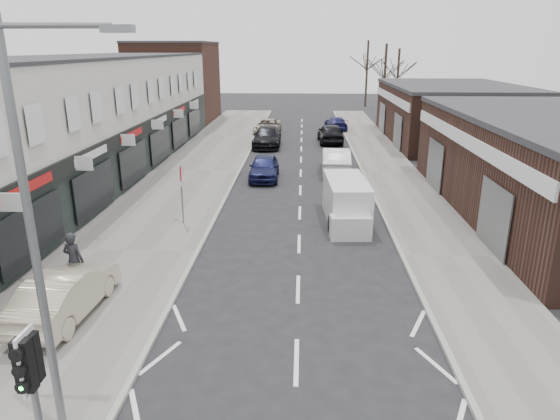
# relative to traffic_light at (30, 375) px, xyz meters

# --- Properties ---
(ground) EXTENTS (160.00, 160.00, 0.00)m
(ground) POSITION_rel_traffic_light_xyz_m (4.40, 2.02, -2.41)
(ground) COLOR black
(ground) RESTS_ON ground
(pavement_left) EXTENTS (5.50, 64.00, 0.12)m
(pavement_left) POSITION_rel_traffic_light_xyz_m (-2.35, 24.02, -2.35)
(pavement_left) COLOR slate
(pavement_left) RESTS_ON ground
(pavement_right) EXTENTS (3.50, 64.00, 0.12)m
(pavement_right) POSITION_rel_traffic_light_xyz_m (10.15, 24.02, -2.35)
(pavement_right) COLOR slate
(pavement_right) RESTS_ON ground
(shop_terrace_left) EXTENTS (8.00, 41.00, 7.10)m
(shop_terrace_left) POSITION_rel_traffic_light_xyz_m (-9.10, 21.52, 1.14)
(shop_terrace_left) COLOR silver
(shop_terrace_left) RESTS_ON ground
(brick_block_far) EXTENTS (8.00, 10.00, 8.00)m
(brick_block_far) POSITION_rel_traffic_light_xyz_m (-9.10, 47.02, 1.59)
(brick_block_far) COLOR #4B2A20
(brick_block_far) RESTS_ON ground
(right_unit_far) EXTENTS (10.00, 16.00, 4.50)m
(right_unit_far) POSITION_rel_traffic_light_xyz_m (16.90, 36.02, -0.16)
(right_unit_far) COLOR #3A221A
(right_unit_far) RESTS_ON ground
(tree_far_a) EXTENTS (3.60, 3.60, 8.00)m
(tree_far_a) POSITION_rel_traffic_light_xyz_m (13.40, 50.02, -2.41)
(tree_far_a) COLOR #382D26
(tree_far_a) RESTS_ON ground
(tree_far_b) EXTENTS (3.60, 3.60, 7.50)m
(tree_far_b) POSITION_rel_traffic_light_xyz_m (15.90, 56.02, -2.41)
(tree_far_b) COLOR #382D26
(tree_far_b) RESTS_ON ground
(tree_far_c) EXTENTS (3.60, 3.60, 8.50)m
(tree_far_c) POSITION_rel_traffic_light_xyz_m (12.90, 62.02, -2.41)
(tree_far_c) COLOR #382D26
(tree_far_c) RESTS_ON ground
(traffic_light) EXTENTS (0.28, 0.60, 3.10)m
(traffic_light) POSITION_rel_traffic_light_xyz_m (0.00, 0.00, 0.00)
(traffic_light) COLOR slate
(traffic_light) RESTS_ON pavement_left
(street_lamp) EXTENTS (2.23, 0.22, 8.00)m
(street_lamp) POSITION_rel_traffic_light_xyz_m (-0.13, 1.22, 2.20)
(street_lamp) COLOR slate
(street_lamp) RESTS_ON pavement_left
(warning_sign) EXTENTS (0.12, 0.80, 2.70)m
(warning_sign) POSITION_rel_traffic_light_xyz_m (-0.76, 14.02, -0.21)
(warning_sign) COLOR slate
(warning_sign) RESTS_ON pavement_left
(white_van) EXTENTS (1.98, 5.02, 1.92)m
(white_van) POSITION_rel_traffic_light_xyz_m (6.52, 14.92, -1.51)
(white_van) COLOR silver
(white_van) RESTS_ON ground
(sedan_on_pavement) EXTENTS (1.73, 4.34, 1.40)m
(sedan_on_pavement) POSITION_rel_traffic_light_xyz_m (-2.32, 5.87, -1.59)
(sedan_on_pavement) COLOR beige
(sedan_on_pavement) RESTS_ON pavement_left
(pedestrian) EXTENTS (0.77, 0.58, 1.91)m
(pedestrian) POSITION_rel_traffic_light_xyz_m (-2.82, 7.59, -1.34)
(pedestrian) COLOR black
(pedestrian) RESTS_ON pavement_left
(parked_car_left_a) EXTENTS (1.77, 4.27, 1.45)m
(parked_car_left_a) POSITION_rel_traffic_light_xyz_m (2.20, 22.48, -1.69)
(parked_car_left_a) COLOR #151842
(parked_car_left_a) RESTS_ON ground
(parked_car_left_b) EXTENTS (2.22, 5.36, 1.55)m
(parked_car_left_b) POSITION_rel_traffic_light_xyz_m (1.64, 32.85, -1.64)
(parked_car_left_b) COLOR black
(parked_car_left_b) RESTS_ON ground
(parked_car_left_c) EXTENTS (2.48, 4.81, 1.30)m
(parked_car_left_c) POSITION_rel_traffic_light_xyz_m (1.24, 39.31, -1.77)
(parked_car_left_c) COLOR #BEAC98
(parked_car_left_c) RESTS_ON ground
(parked_car_right_a) EXTENTS (1.82, 4.88, 1.59)m
(parked_car_right_a) POSITION_rel_traffic_light_xyz_m (6.62, 24.28, -1.62)
(parked_car_right_a) COLOR silver
(parked_car_right_a) RESTS_ON ground
(parked_car_right_b) EXTENTS (2.13, 4.88, 1.64)m
(parked_car_right_b) POSITION_rel_traffic_light_xyz_m (6.81, 34.61, -1.60)
(parked_car_right_b) COLOR black
(parked_car_right_b) RESTS_ON ground
(parked_car_right_c) EXTENTS (2.17, 4.52, 1.27)m
(parked_car_right_c) POSITION_rel_traffic_light_xyz_m (7.69, 41.55, -1.78)
(parked_car_right_c) COLOR #161745
(parked_car_right_c) RESTS_ON ground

